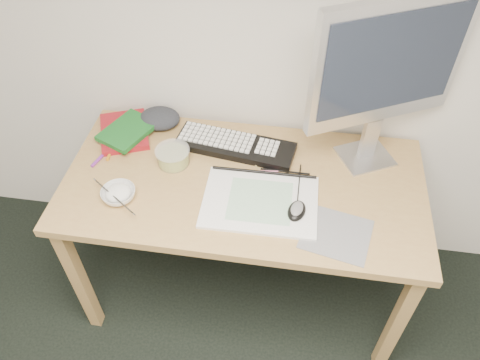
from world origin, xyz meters
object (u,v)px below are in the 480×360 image
Objects in this scene: desk at (243,195)px; sketchpad at (260,202)px; keyboard at (235,146)px; monitor at (388,68)px; rice_bowl at (119,194)px.

sketchpad is at bearing -52.68° from desk.
keyboard is 0.67m from monitor.
monitor is (0.47, 0.21, 0.50)m from desk.
sketchpad is 0.86× the size of keyboard.
rice_bowl is at bearing -160.89° from desk.
keyboard is 3.82× the size of rice_bowl.
monitor is (0.39, 0.31, 0.41)m from sketchpad.
sketchpad is 0.53m from rice_bowl.
keyboard reaches higher than desk.
monitor is 1.07m from rice_bowl.
desk is 2.08× the size of monitor.
keyboard is at bearing 155.60° from monitor.
monitor reaches higher than keyboard.
keyboard is 0.73× the size of monitor.
rice_bowl is at bearing 174.30° from monitor.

